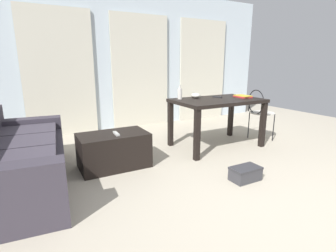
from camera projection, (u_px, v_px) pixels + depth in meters
ground_plane at (202, 157)px, 3.66m from camera, size 8.83×8.83×0.00m
wall_back at (139, 60)px, 5.25m from camera, size 6.00×0.10×2.67m
curtains at (141, 72)px, 5.23m from camera, size 4.27×0.03×2.21m
couch at (14, 161)px, 2.71m from camera, size 1.08×2.06×0.76m
coffee_table at (114, 150)px, 3.26m from camera, size 0.85×0.50×0.44m
craft_table at (217, 105)px, 3.98m from camera, size 1.34×0.83×0.75m
wire_chair at (259, 109)px, 4.34m from camera, size 0.41×0.43×0.86m
bottle_near at (180, 94)px, 3.92m from camera, size 0.07×0.07×0.22m
bowl at (196, 95)px, 4.07m from camera, size 0.15×0.15×0.08m
book_stack at (243, 96)px, 4.14m from camera, size 0.22×0.28×0.03m
tv_remote_on_table at (217, 97)px, 4.13m from camera, size 0.09×0.16×0.02m
tv_remote_primary at (116, 134)px, 3.17m from camera, size 0.05×0.18×0.02m
shoebox at (245, 174)px, 2.91m from camera, size 0.34×0.21×0.16m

